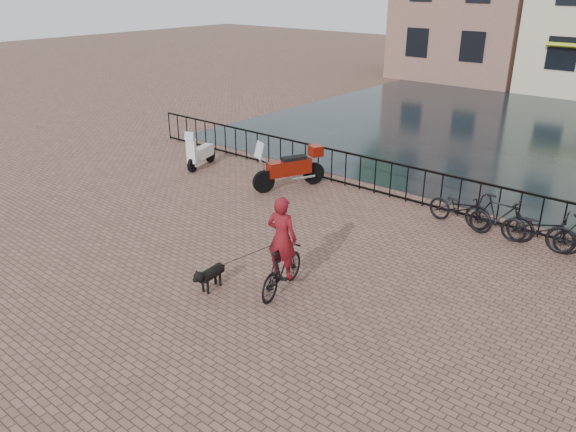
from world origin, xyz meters
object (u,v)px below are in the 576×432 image
Objects in this scene: dog at (211,276)px; cyclist at (282,251)px; scooter at (201,147)px; motorcycle at (289,163)px.

cyclist is at bearing 30.34° from dog.
dog is (-1.11, -0.82, -0.60)m from cyclist.
cyclist is 1.54× the size of scooter.
dog is 7.84m from scooter.
dog is at bearing 23.71° from cyclist.
cyclist reaches higher than scooter.
cyclist reaches higher than motorcycle.
motorcycle is 1.44× the size of scooter.
dog is 0.56× the size of scooter.
motorcycle is 3.45m from scooter.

